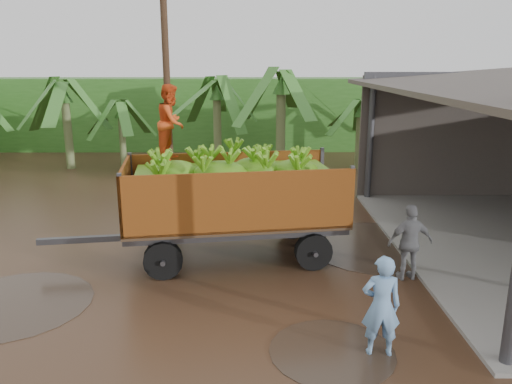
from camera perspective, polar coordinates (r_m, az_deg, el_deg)
ground at (r=11.26m, az=-8.15°, el=-8.59°), size 100.00×100.00×0.00m
hedge_north at (r=26.61m, az=-8.02°, el=8.90°), size 22.00×3.00×3.60m
banana_trailer at (r=11.36m, az=-2.69°, el=-0.32°), size 6.90×3.05×3.95m
man_blue at (r=8.02m, az=14.11°, el=-12.52°), size 0.62×0.43×1.64m
man_grey at (r=10.81m, az=17.19°, el=-5.53°), size 0.99×0.51×1.62m
utility_pole at (r=17.94m, az=-10.21°, el=13.60°), size 1.20×0.24×8.19m
banana_plants at (r=18.04m, az=-24.42°, el=5.19°), size 24.23×21.40×4.26m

